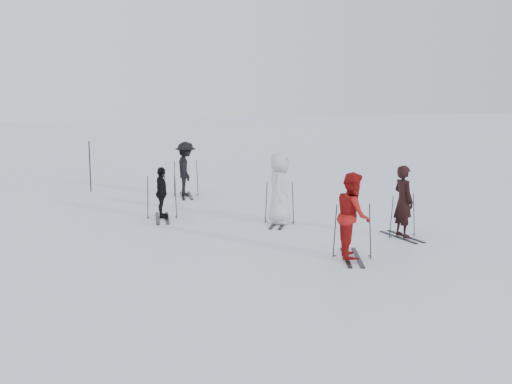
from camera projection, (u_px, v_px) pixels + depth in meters
ground at (270, 236)px, 16.73m from camera, size 120.00×120.00×0.00m
skier_near_dark at (403, 202)px, 16.40m from camera, size 0.47×0.69×1.84m
skier_red at (353, 216)px, 14.38m from camera, size 1.04×1.15×1.93m
skier_grey at (280, 189)px, 18.03m from camera, size 1.07×1.17×2.01m
skier_uphill_left at (162, 194)px, 18.76m from camera, size 0.54×0.94×1.50m
skier_uphill_far at (186, 170)px, 22.59m from camera, size 0.94×1.35×1.91m
skis_near_dark at (403, 215)px, 16.45m from camera, size 1.62×0.91×1.15m
skis_red at (353, 230)px, 14.43m from camera, size 2.00×1.55×1.29m
skis_grey at (280, 202)px, 18.09m from camera, size 1.93×1.68×1.25m
skis_uphill_left at (162, 196)px, 18.77m from camera, size 1.98×1.32×1.33m
skis_uphill_far at (186, 178)px, 22.64m from camera, size 1.95×1.28×1.31m
piste_marker at (90, 166)px, 23.64m from camera, size 0.05×0.05×1.87m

